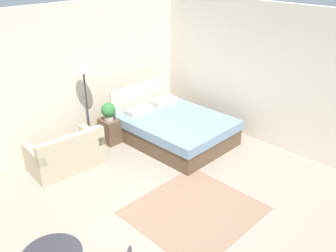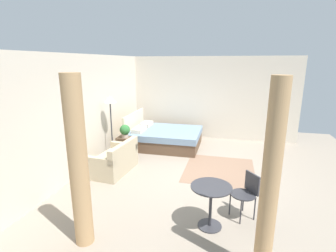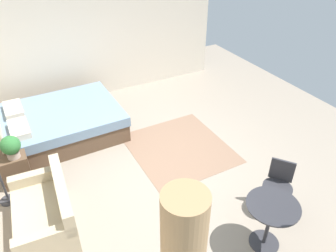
# 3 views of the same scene
# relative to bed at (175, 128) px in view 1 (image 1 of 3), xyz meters

# --- Properties ---
(ground_plane) EXTENTS (9.35, 8.80, 0.02)m
(ground_plane) POSITION_rel_bed_xyz_m (-1.80, -1.40, -0.31)
(ground_plane) COLOR gray
(wall_back) EXTENTS (9.35, 0.12, 2.89)m
(wall_back) POSITION_rel_bed_xyz_m (-1.80, 1.50, 1.14)
(wall_back) COLOR beige
(wall_back) RESTS_ON ground
(wall_right) EXTENTS (0.12, 5.80, 2.89)m
(wall_right) POSITION_rel_bed_xyz_m (1.38, -1.40, 1.14)
(wall_right) COLOR beige
(wall_right) RESTS_ON ground
(area_rug) EXTENTS (1.88, 1.74, 0.01)m
(area_rug) POSITION_rel_bed_xyz_m (-1.49, -1.88, -0.29)
(area_rug) COLOR #7F604C
(area_rug) RESTS_ON ground
(bed) EXTENTS (1.78, 2.24, 1.07)m
(bed) POSITION_rel_bed_xyz_m (0.00, 0.00, 0.00)
(bed) COLOR brown
(bed) RESTS_ON ground
(couch) EXTENTS (1.36, 0.85, 0.78)m
(couch) POSITION_rel_bed_xyz_m (-2.23, 0.68, -0.02)
(couch) COLOR tan
(couch) RESTS_ON ground
(nightstand) EXTENTS (0.48, 0.42, 0.53)m
(nightstand) POSITION_rel_bed_xyz_m (-0.96, 0.93, -0.03)
(nightstand) COLOR brown
(nightstand) RESTS_ON ground
(potted_plant) EXTENTS (0.30, 0.30, 0.39)m
(potted_plant) POSITION_rel_bed_xyz_m (-1.06, 0.89, 0.45)
(potted_plant) COLOR tan
(potted_plant) RESTS_ON nightstand
(vase) EXTENTS (0.10, 0.10, 0.20)m
(vase) POSITION_rel_bed_xyz_m (-0.84, 0.92, 0.34)
(vase) COLOR silver
(vase) RESTS_ON nightstand
(floor_lamp) EXTENTS (0.34, 0.34, 1.80)m
(floor_lamp) POSITION_rel_bed_xyz_m (-1.39, 1.15, 1.25)
(floor_lamp) COLOR #2D2D33
(floor_lamp) RESTS_ON ground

